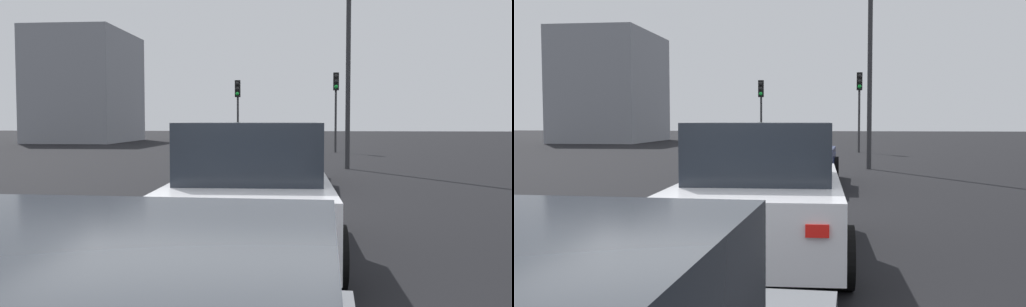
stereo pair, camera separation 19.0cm
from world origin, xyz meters
The scene contains 6 objects.
car_navy_lead centered at (10.48, -0.11, 0.72)m, with size 4.68×2.11×1.49m.
car_white_second centered at (2.74, -0.19, 0.78)m, with size 4.45×2.10×1.65m.
traffic_light_near_left centered at (25.10, -2.28, 2.94)m, with size 0.32×0.29×4.09m.
traffic_light_near_right centered at (25.92, 2.90, 2.73)m, with size 0.32×0.29×3.79m.
street_lamp_kerbside centered at (15.30, -2.20, 5.28)m, with size 0.56×0.36×9.19m.
building_facade_left centered at (37.73, 16.00, 4.15)m, with size 8.99×6.43×8.30m, color gray.
Camera 1 is at (-4.09, -0.85, 1.68)m, focal length 39.53 mm.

